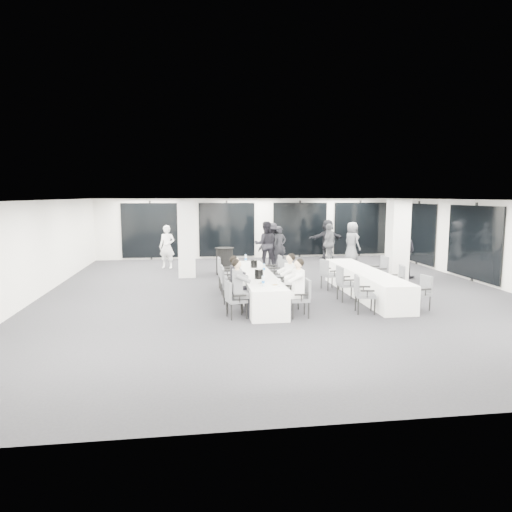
{
  "coord_description": "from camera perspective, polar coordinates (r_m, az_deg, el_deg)",
  "views": [
    {
      "loc": [
        -2.53,
        -13.35,
        2.93
      ],
      "look_at": [
        -0.73,
        -0.2,
        1.17
      ],
      "focal_mm": 32.0,
      "sensor_mm": 36.0,
      "label": 1
    }
  ],
  "objects": [
    {
      "name": "room",
      "position": [
        14.94,
        5.49,
        1.59
      ],
      "size": [
        14.04,
        16.04,
        2.84
      ],
      "color": "#242329",
      "rests_on": "ground"
    },
    {
      "name": "column_left",
      "position": [
        16.62,
        -8.68,
        2.19
      ],
      "size": [
        0.6,
        0.6,
        2.8
      ],
      "primitive_type": "cube",
      "color": "silver",
      "rests_on": "floor"
    },
    {
      "name": "column_right",
      "position": [
        15.93,
        17.27,
        1.7
      ],
      "size": [
        0.6,
        0.6,
        2.8
      ],
      "primitive_type": "cube",
      "color": "silver",
      "rests_on": "floor"
    },
    {
      "name": "banquet_table_main",
      "position": [
        12.98,
        0.08,
        -3.8
      ],
      "size": [
        0.9,
        5.0,
        0.75
      ],
      "primitive_type": "cube",
      "color": "white",
      "rests_on": "floor"
    },
    {
      "name": "banquet_table_side",
      "position": [
        13.87,
        13.42,
        -3.27
      ],
      "size": [
        0.9,
        5.0,
        0.75
      ],
      "primitive_type": "cube",
      "color": "white",
      "rests_on": "floor"
    },
    {
      "name": "cocktail_table",
      "position": [
        17.07,
        -3.95,
        -0.62
      ],
      "size": [
        0.72,
        0.72,
        1.0
      ],
      "color": "black",
      "rests_on": "floor"
    },
    {
      "name": "chair_main_left_near",
      "position": [
        11.0,
        -2.83,
        -5.15
      ],
      "size": [
        0.54,
        0.57,
        0.9
      ],
      "rotation": [
        0.0,
        0.0,
        -1.35
      ],
      "color": "#56595F",
      "rests_on": "floor"
    },
    {
      "name": "chair_main_left_second",
      "position": [
        11.59,
        -3.11,
        -4.48
      ],
      "size": [
        0.46,
        0.52,
        0.91
      ],
      "rotation": [
        0.0,
        0.0,
        -1.57
      ],
      "color": "#56595F",
      "rests_on": "floor"
    },
    {
      "name": "chair_main_left_mid",
      "position": [
        12.51,
        -3.48,
        -3.45
      ],
      "size": [
        0.5,
        0.56,
        0.96
      ],
      "rotation": [
        0.0,
        0.0,
        -1.62
      ],
      "color": "#56595F",
      "rests_on": "floor"
    },
    {
      "name": "chair_main_left_fourth",
      "position": [
        13.39,
        -3.75,
        -2.84
      ],
      "size": [
        0.48,
        0.53,
        0.91
      ],
      "rotation": [
        0.0,
        0.0,
        -1.53
      ],
      "color": "#56595F",
      "rests_on": "floor"
    },
    {
      "name": "chair_main_left_far",
      "position": [
        14.3,
        -4.06,
        -1.94
      ],
      "size": [
        0.53,
        0.59,
        1.01
      ],
      "rotation": [
        0.0,
        0.0,
        -1.54
      ],
      "color": "#56595F",
      "rests_on": "floor"
    },
    {
      "name": "chair_main_right_near",
      "position": [
        11.14,
        5.79,
        -4.93
      ],
      "size": [
        0.48,
        0.54,
        0.93
      ],
      "rotation": [
        0.0,
        0.0,
        1.59
      ],
      "color": "#56595F",
      "rests_on": "floor"
    },
    {
      "name": "chair_main_right_second",
      "position": [
        12.02,
        4.75,
        -3.87
      ],
      "size": [
        0.58,
        0.61,
        0.97
      ],
      "rotation": [
        0.0,
        0.0,
        1.37
      ],
      "color": "#56595F",
      "rests_on": "floor"
    },
    {
      "name": "chair_main_right_mid",
      "position": [
        12.75,
        4.01,
        -3.22
      ],
      "size": [
        0.54,
        0.58,
        0.97
      ],
      "rotation": [
        0.0,
        0.0,
        1.68
      ],
      "color": "#56595F",
      "rests_on": "floor"
    },
    {
      "name": "chair_main_right_fourth",
      "position": [
        13.75,
        3.14,
        -2.35
      ],
      "size": [
        0.59,
        0.63,
        1.0
      ],
      "rotation": [
        0.0,
        0.0,
        1.77
      ],
      "color": "#56595F",
      "rests_on": "floor"
    },
    {
      "name": "chair_main_right_far",
      "position": [
        14.67,
        2.46,
        -1.67
      ],
      "size": [
        0.52,
        0.58,
        1.02
      ],
      "rotation": [
        0.0,
        0.0,
        1.56
      ],
      "color": "#56595F",
      "rests_on": "floor"
    },
    {
      "name": "chair_side_left_near",
      "position": [
        11.75,
        13.11,
        -4.37
      ],
      "size": [
        0.56,
        0.59,
        0.95
      ],
      "rotation": [
        0.0,
        0.0,
        -1.75
      ],
      "color": "#56595F",
      "rests_on": "floor"
    },
    {
      "name": "chair_side_left_mid",
      "position": [
        12.98,
        10.99,
        -3.12
      ],
      "size": [
        0.51,
        0.57,
        0.98
      ],
      "rotation": [
        0.0,
        0.0,
        -1.54
      ],
      "color": "#56595F",
      "rests_on": "floor"
    },
    {
      "name": "chair_side_left_far",
      "position": [
        14.47,
        8.99,
        -2.03
      ],
      "size": [
        0.59,
        0.61,
        0.95
      ],
      "rotation": [
        0.0,
        0.0,
        -1.31
      ],
      "color": "#56595F",
      "rests_on": "floor"
    },
    {
      "name": "chair_side_right_near",
      "position": [
        12.54,
        20.03,
        -4.05
      ],
      "size": [
        0.53,
        0.56,
        0.89
      ],
      "rotation": [
        0.0,
        0.0,
        1.77
      ],
      "color": "#56595F",
      "rests_on": "floor"
    },
    {
      "name": "chair_side_right_mid",
      "position": [
        13.84,
        17.2,
        -2.76
      ],
      "size": [
        0.54,
        0.58,
        0.94
      ],
      "rotation": [
        0.0,
        0.0,
        1.41
      ],
      "color": "#56595F",
      "rests_on": "floor"
    },
    {
      "name": "chair_side_right_far",
      "position": [
        14.96,
        15.22,
        -1.71
      ],
      "size": [
        0.52,
        0.59,
        1.03
      ],
      "rotation": [
        0.0,
        0.0,
        1.57
      ],
      "color": "#56595F",
      "rests_on": "floor"
    },
    {
      "name": "seated_guest_a",
      "position": [
        10.97,
        -2.02,
        -3.58
      ],
      "size": [
        0.5,
        0.38,
        1.44
      ],
      "rotation": [
        0.0,
        0.0,
        -1.57
      ],
      "color": "slate",
      "rests_on": "floor"
    },
    {
      "name": "seated_guest_b",
      "position": [
        11.54,
        -2.31,
        -3.02
      ],
      "size": [
        0.5,
        0.38,
        1.44
      ],
      "rotation": [
        0.0,
        0.0,
        -1.57
      ],
      "color": "black",
      "rests_on": "floor"
    },
    {
      "name": "seated_guest_c",
      "position": [
        11.04,
        4.98,
        -3.53
      ],
      "size": [
        0.5,
        0.38,
        1.44
      ],
      "rotation": [
        0.0,
        0.0,
        1.57
      ],
      "color": "white",
      "rests_on": "floor"
    },
    {
      "name": "seated_guest_d",
      "position": [
        11.96,
        3.97,
        -2.66
      ],
      "size": [
        0.5,
        0.38,
        1.44
      ],
      "rotation": [
        0.0,
        0.0,
        1.57
      ],
      "color": "white",
      "rests_on": "floor"
    },
    {
      "name": "standing_guest_a",
      "position": [
        19.15,
        2.97,
        1.58
      ],
      "size": [
        0.83,
        0.75,
        1.88
      ],
      "primitive_type": "imported",
      "rotation": [
        0.0,
        0.0,
        0.34
      ],
      "color": "black",
      "rests_on": "floor"
    },
    {
      "name": "standing_guest_b",
      "position": [
        18.72,
        1.21,
        1.85
      ],
      "size": [
        1.07,
        0.7,
        2.14
      ],
      "primitive_type": "imported",
      "rotation": [
        0.0,
        0.0,
        3.07
      ],
      "color": "black",
      "rests_on": "floor"
    },
    {
      "name": "standing_guest_c",
      "position": [
        19.32,
        2.0,
        1.85
      ],
      "size": [
        1.37,
        0.79,
        2.03
      ],
      "primitive_type": "imported",
      "rotation": [
        0.0,
        0.0,
        3.05
      ],
      "color": "black",
      "rests_on": "floor"
    },
    {
      "name": "standing_guest_d",
      "position": [
        19.92,
        9.14,
        1.86
      ],
      "size": [
        1.25,
        1.3,
        1.97
      ],
      "primitive_type": "imported",
      "rotation": [
        0.0,
        0.0,
        3.99
      ],
      "color": "slate",
      "rests_on": "floor"
    },
    {
      "name": "standing_guest_e",
      "position": [
        20.68,
        11.93,
        2.05
      ],
      "size": [
        0.91,
        1.12,
        2.01
      ],
      "primitive_type": "imported",
      "rotation": [
        0.0,
        0.0,
        1.95
      ],
      "color": "slate",
      "rests_on": "floor"
    },
    {
      "name": "standing_guest_f",
      "position": [
        21.37,
        8.92,
        2.4
      ],
      "size": [
        2.02,
        1.06,
        2.09
      ],
      "primitive_type": "imported",
      "rotation": [
        0.0,
        0.0,
        3.31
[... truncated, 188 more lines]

